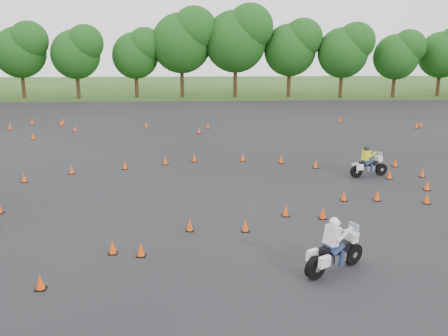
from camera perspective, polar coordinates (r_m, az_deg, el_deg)
name	(u,v)px	position (r m, az deg, el deg)	size (l,w,h in m)	color
ground	(228,224)	(19.56, 0.46, -6.46)	(140.00, 140.00, 0.00)	#2D5119
asphalt_pad	(222,181)	(25.23, -0.18, -1.44)	(62.00, 62.00, 0.00)	black
treeline	(245,59)	(53.84, 2.40, 12.37)	(86.75, 32.65, 11.04)	#184614
traffic_cones	(222,179)	(24.70, -0.19, -1.26)	(36.12, 33.32, 0.45)	#E84509
rider_yellow	(370,161)	(26.83, 16.32, 0.73)	(2.09, 0.64, 1.61)	#C5CE12
rider_white	(335,244)	(15.90, 12.57, -8.42)	(2.41, 0.74, 1.86)	silver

